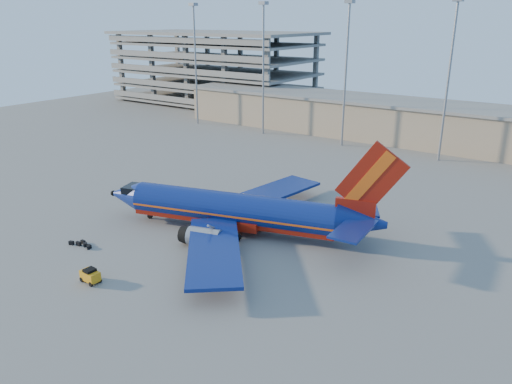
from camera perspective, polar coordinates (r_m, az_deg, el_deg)
ground at (r=66.71m, az=-3.73°, el=-3.09°), size 220.00×220.00×0.00m
terminal_building at (r=111.76m, az=19.58°, el=7.34°), size 122.00×16.00×8.50m
parking_garage at (r=158.85m, az=-4.69°, el=14.33°), size 62.00×32.00×21.40m
light_mast_row at (r=100.12m, az=15.64°, el=14.15°), size 101.60×1.60×28.65m
aircraft_main at (r=61.80m, az=-1.86°, el=-2.16°), size 37.32×35.39×12.94m
baggage_tug at (r=53.75m, az=-18.42°, el=-9.02°), size 2.13×1.35×1.49m
luggage_pile at (r=62.33m, az=-19.27°, el=-5.66°), size 3.21×1.42×0.49m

